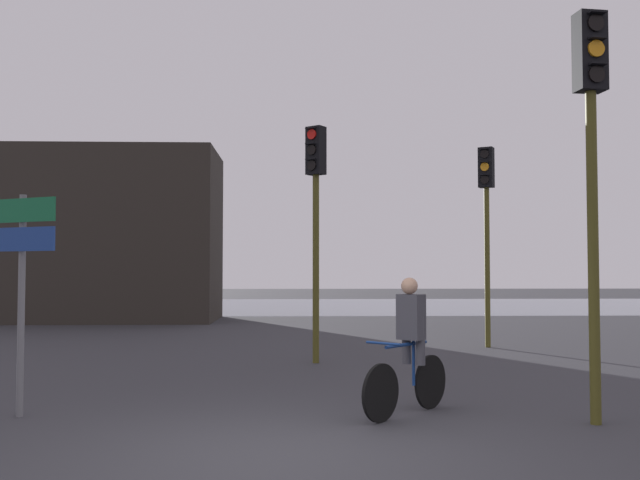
{
  "coord_description": "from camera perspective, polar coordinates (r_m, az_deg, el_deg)",
  "views": [
    {
      "loc": [
        0.11,
        -6.55,
        1.7
      ],
      "look_at": [
        0.5,
        5.0,
        2.2
      ],
      "focal_mm": 40.0,
      "sensor_mm": 36.0,
      "label": 1
    }
  ],
  "objects": [
    {
      "name": "direction_sign_post",
      "position": [
        9.07,
        -22.86,
        -1.69
      ],
      "size": [
        1.0,
        0.51,
        2.6
      ],
      "rotation": [
        0.0,
        0.0,
        2.68
      ],
      "color": "slate",
      "rests_on": "ground"
    },
    {
      "name": "traffic_light_near_right",
      "position": [
        8.66,
        20.9,
        7.7
      ],
      "size": [
        0.35,
        0.36,
        4.63
      ],
      "rotation": [
        0.0,
        0.0,
        3.26
      ],
      "color": "#4C4719",
      "rests_on": "ground"
    },
    {
      "name": "water_strip",
      "position": [
        34.62,
        -2.12,
        -5.27
      ],
      "size": [
        80.0,
        16.0,
        0.01
      ],
      "primitive_type": "cube",
      "color": "slate",
      "rests_on": "ground"
    },
    {
      "name": "distant_building",
      "position": [
        25.59,
        -17.87,
        0.32
      ],
      "size": [
        8.6,
        4.0,
        5.78
      ],
      "primitive_type": "cube",
      "color": "#2D2823",
      "rests_on": "ground"
    },
    {
      "name": "traffic_light_center",
      "position": [
        13.28,
        -0.34,
        3.38
      ],
      "size": [
        0.41,
        0.42,
        4.39
      ],
      "rotation": [
        0.0,
        0.0,
        2.49
      ],
      "color": "#4C4719",
      "rests_on": "ground"
    },
    {
      "name": "ground_plane",
      "position": [
        6.77,
        -2.93,
        -17.04
      ],
      "size": [
        120.0,
        120.0,
        0.0
      ],
      "primitive_type": "plane",
      "color": "#333338"
    },
    {
      "name": "cyclist",
      "position": [
        8.62,
        7.17,
        -8.33
      ],
      "size": [
        1.18,
        1.29,
        1.62
      ],
      "rotation": [
        0.0,
        0.0,
        2.4
      ],
      "color": "black",
      "rests_on": "ground"
    },
    {
      "name": "traffic_light_far_right",
      "position": [
        16.39,
        13.18,
        2.5
      ],
      "size": [
        0.4,
        0.42,
        4.47
      ],
      "rotation": [
        0.0,
        0.0,
        2.62
      ],
      "color": "#4C4719",
      "rests_on": "ground"
    }
  ]
}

